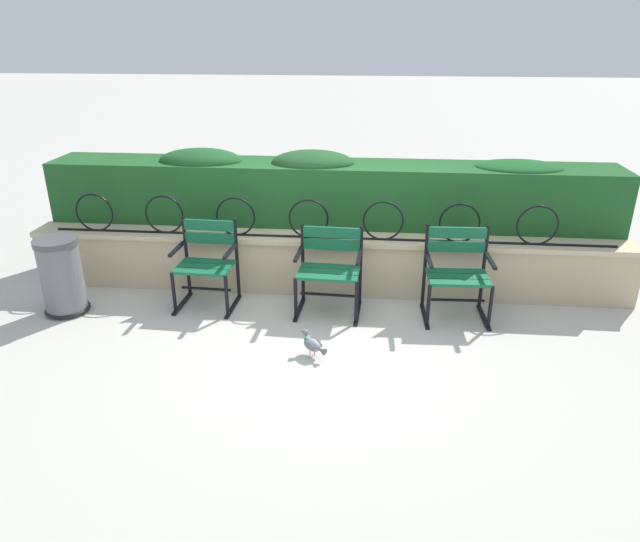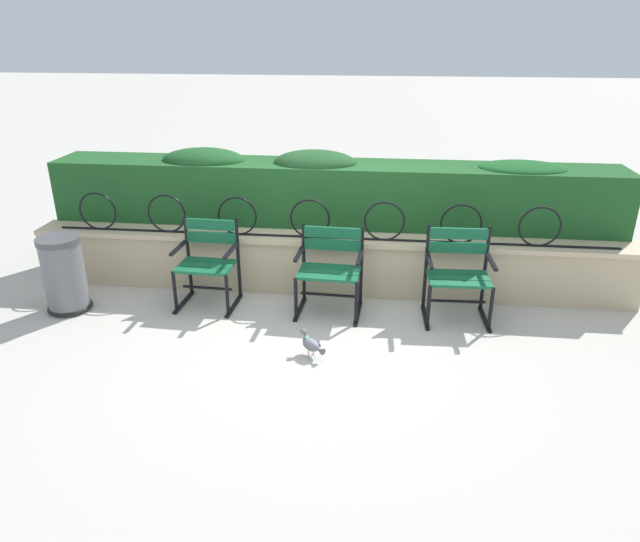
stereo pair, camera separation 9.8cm
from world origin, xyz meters
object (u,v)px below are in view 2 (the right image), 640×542
(park_chair_right, at_px, (458,272))
(trash_bin, at_px, (65,276))
(park_chair_centre, at_px, (330,267))
(pigeon_near_chairs, at_px, (311,344))
(park_chair_left, at_px, (208,261))

(park_chair_right, distance_m, trash_bin, 3.90)
(park_chair_centre, relative_size, pigeon_near_chairs, 3.49)
(park_chair_centre, xyz_separation_m, trash_bin, (-2.64, -0.30, -0.09))
(park_chair_left, distance_m, pigeon_near_chairs, 1.55)
(park_chair_left, relative_size, trash_bin, 1.13)
(pigeon_near_chairs, bearing_deg, park_chair_left, 141.47)
(park_chair_centre, distance_m, park_chair_right, 1.25)
(park_chair_right, bearing_deg, trash_bin, -175.69)
(pigeon_near_chairs, distance_m, trash_bin, 2.66)
(park_chair_left, bearing_deg, park_chair_centre, -1.16)
(park_chair_left, relative_size, park_chair_right, 0.98)
(park_chair_left, xyz_separation_m, park_chair_right, (2.50, -0.03, 0.01))
(trash_bin, bearing_deg, park_chair_right, 4.31)
(park_chair_left, height_order, pigeon_near_chairs, park_chair_left)
(trash_bin, bearing_deg, park_chair_centre, 6.42)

